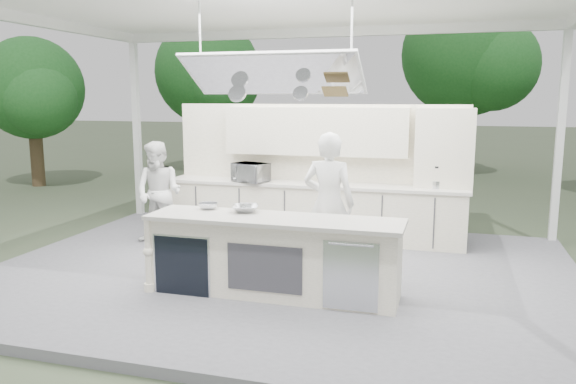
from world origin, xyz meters
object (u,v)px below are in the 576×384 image
(demo_island, at_px, (272,256))
(head_chef, at_px, (329,203))
(sous_chef, at_px, (159,193))
(back_counter, at_px, (313,210))

(demo_island, xyz_separation_m, head_chef, (0.48, 1.01, 0.48))
(head_chef, height_order, sous_chef, head_chef)
(demo_island, relative_size, back_counter, 0.61)
(head_chef, bearing_deg, back_counter, -67.16)
(demo_island, height_order, head_chef, head_chef)
(back_counter, xyz_separation_m, sous_chef, (-2.32, -1.03, 0.36))
(demo_island, xyz_separation_m, sous_chef, (-2.49, 1.78, 0.36))
(back_counter, distance_m, sous_chef, 2.56)
(sous_chef, bearing_deg, head_chef, -12.13)
(demo_island, height_order, sous_chef, sous_chef)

